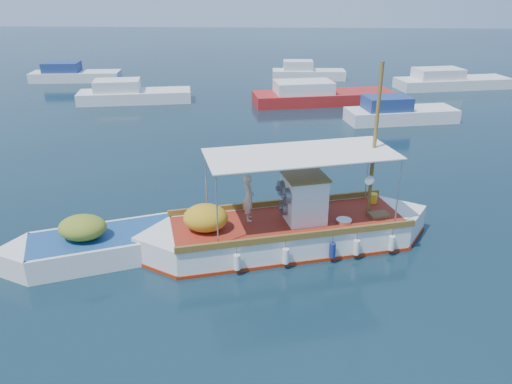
{
  "coord_description": "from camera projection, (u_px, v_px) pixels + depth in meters",
  "views": [
    {
      "loc": [
        -0.13,
        -15.17,
        8.12
      ],
      "look_at": [
        -0.91,
        0.0,
        1.62
      ],
      "focal_mm": 35.0,
      "sensor_mm": 36.0,
      "label": 1
    }
  ],
  "objects": [
    {
      "name": "bg_boat_nw",
      "position": [
        131.0,
        95.0,
        35.59
      ],
      "size": [
        8.16,
        3.86,
        1.8
      ],
      "rotation": [
        0.0,
        0.0,
        0.19
      ],
      "color": "silver",
      "rests_on": "ground"
    },
    {
      "name": "bg_boat_far_n",
      "position": [
        306.0,
        74.0,
        43.72
      ],
      "size": [
        6.35,
        2.21,
        1.8
      ],
      "rotation": [
        0.0,
        0.0,
        0.03
      ],
      "color": "silver",
      "rests_on": "ground"
    },
    {
      "name": "bg_boat_n",
      "position": [
        319.0,
        96.0,
        35.17
      ],
      "size": [
        10.22,
        4.82,
        1.8
      ],
      "rotation": [
        0.0,
        0.0,
        0.21
      ],
      "color": "#A71E1B",
      "rests_on": "ground"
    },
    {
      "name": "dinghy",
      "position": [
        113.0,
        245.0,
        15.76
      ],
      "size": [
        6.56,
        3.79,
        1.73
      ],
      "rotation": [
        0.0,
        0.0,
        0.39
      ],
      "color": "white",
      "rests_on": "ground"
    },
    {
      "name": "bg_boat_far_w",
      "position": [
        73.0,
        75.0,
        42.93
      ],
      "size": [
        7.63,
        3.15,
        1.8
      ],
      "rotation": [
        0.0,
        0.0,
        0.12
      ],
      "color": "silver",
      "rests_on": "ground"
    },
    {
      "name": "bg_boat_ne",
      "position": [
        398.0,
        114.0,
        30.63
      ],
      "size": [
        7.03,
        3.58,
        1.8
      ],
      "rotation": [
        0.0,
        0.0,
        0.22
      ],
      "color": "silver",
      "rests_on": "ground"
    },
    {
      "name": "ground",
      "position": [
        282.0,
        236.0,
        17.12
      ],
      "size": [
        160.0,
        160.0,
        0.0
      ],
      "primitive_type": "plane",
      "color": "black",
      "rests_on": "ground"
    },
    {
      "name": "bg_boat_e",
      "position": [
        449.0,
        82.0,
        40.1
      ],
      "size": [
        9.49,
        4.58,
        1.8
      ],
      "rotation": [
        0.0,
        0.0,
        0.23
      ],
      "color": "silver",
      "rests_on": "ground"
    },
    {
      "name": "fishing_caique",
      "position": [
        286.0,
        231.0,
        16.31
      ],
      "size": [
        9.56,
        4.64,
        6.08
      ],
      "rotation": [
        0.0,
        0.0,
        0.29
      ],
      "color": "white",
      "rests_on": "ground"
    }
  ]
}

